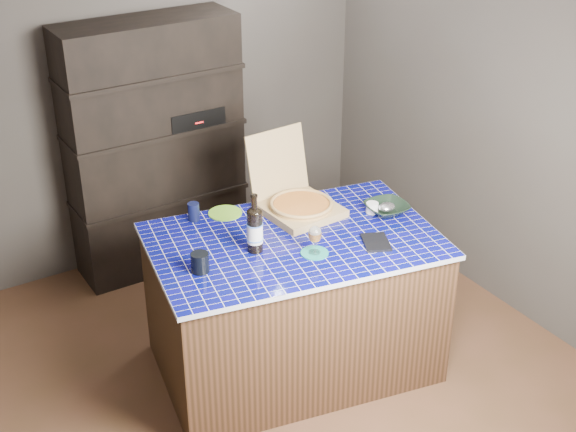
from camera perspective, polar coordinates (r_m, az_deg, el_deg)
room at (r=4.25m, az=-1.58°, el=2.21°), size 3.50×3.50×3.50m
shelving_unit at (r=5.65m, az=-9.40°, el=4.80°), size 1.20×0.41×1.80m
kitchen_island at (r=4.73m, az=0.40°, el=-6.24°), size 1.76×1.29×0.88m
pizza_box at (r=4.75m, az=0.75°, el=0.97°), size 0.44×0.52×0.44m
mead_bottle at (r=4.32m, az=-2.37°, el=-0.93°), size 0.09×0.09×0.34m
teal_trivet at (r=4.35m, az=1.90°, el=-2.64°), size 0.15×0.15×0.01m
wine_glass at (r=4.30m, az=1.93°, el=-1.35°), size 0.07×0.07×0.16m
tumbler at (r=4.20m, az=-6.28°, el=-3.30°), size 0.10×0.10×0.11m
dvd_case at (r=4.47m, az=6.28°, el=-1.86°), size 0.21×0.23×0.02m
bowl at (r=4.78m, az=7.04°, el=0.54°), size 0.27×0.27×0.06m
foil_contents at (r=4.78m, az=7.05°, el=0.64°), size 0.11×0.09×0.05m
white_jar at (r=4.78m, az=6.00°, el=0.59°), size 0.07×0.07×0.06m
navy_cup at (r=4.69m, az=-6.73°, el=0.30°), size 0.07×0.07×0.11m
green_trivet at (r=4.77m, az=-4.49°, el=0.22°), size 0.20×0.20×0.01m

